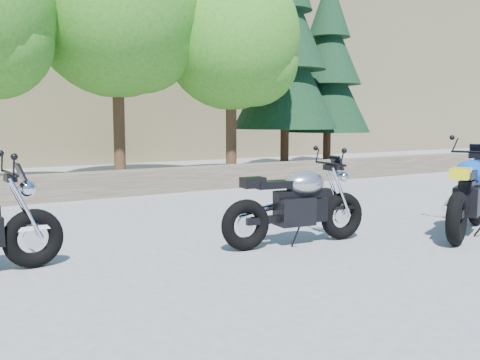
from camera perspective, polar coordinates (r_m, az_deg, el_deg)
ground at (r=6.30m, az=3.22°, el=-7.79°), size 90.00×90.00×0.00m
stone_wall at (r=11.16m, az=-13.05°, el=-0.37°), size 22.00×0.55×0.50m
hillside at (r=34.17m, az=-20.88°, el=16.13°), size 80.00×30.00×15.00m
tree_decid_mid at (r=13.53m, az=-12.53°, el=16.95°), size 4.08×4.08×6.24m
tree_decid_right at (r=14.08m, az=-0.45°, el=14.45°), size 3.54×3.54×5.41m
conifer_near at (r=16.52m, az=4.87°, el=13.89°), size 3.17×3.17×7.06m
conifer_far at (r=18.31m, az=9.40°, el=11.81°), size 2.82×2.82×6.27m
silver_bike at (r=6.65m, az=6.09°, el=-2.73°), size 2.01×0.64×1.01m
blue_bike at (r=7.84m, az=23.20°, el=-1.47°), size 2.05×1.12×1.11m
backpack at (r=8.83m, az=8.77°, el=-2.35°), size 0.32×0.27×0.43m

